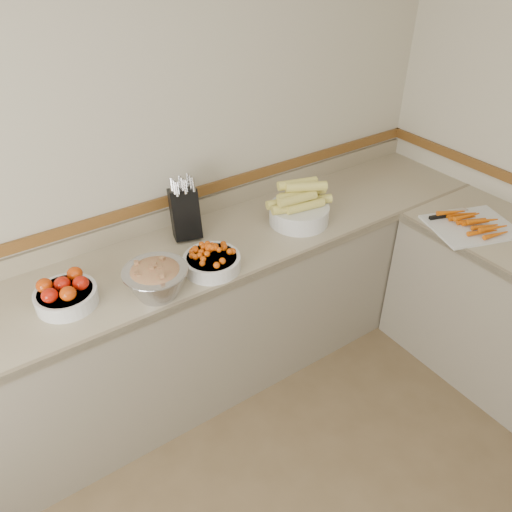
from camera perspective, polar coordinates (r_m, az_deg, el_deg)
back_wall at (r=2.58m, az=-14.95°, el=9.83°), size 4.00×0.00×4.00m
counter_back at (r=2.79m, az=-9.86°, el=-8.37°), size 4.00×0.65×1.08m
knife_block at (r=2.64m, az=-8.13°, el=4.99°), size 0.18×0.21×0.35m
tomato_bowl at (r=2.35m, az=-20.93°, el=-4.06°), size 0.27×0.27×0.13m
cherry_tomato_bowl at (r=2.41m, az=-5.07°, el=-0.50°), size 0.28×0.28×0.15m
corn_bowl at (r=2.77m, az=4.96°, el=5.49°), size 0.37×0.34×0.25m
rhubarb_bowl at (r=2.27m, az=-11.35°, el=-2.59°), size 0.29×0.29×0.17m
cutting_board at (r=2.99m, az=23.44°, el=3.31°), size 0.54×0.48×0.06m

